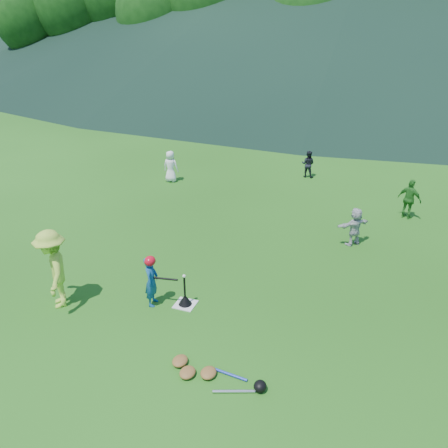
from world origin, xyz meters
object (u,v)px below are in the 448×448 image
adult_coach (54,269)px  batting_tee (185,300)px  batter_child (152,281)px  fielder_a (171,166)px  equipment_pile (208,373)px  home_plate (185,304)px  fielder_d (355,227)px  fielder_c (409,199)px  fielder_b (308,164)px

adult_coach → batting_tee: adult_coach is taller
batter_child → batting_tee: size_ratio=1.72×
fielder_a → equipment_pile: bearing=117.7°
home_plate → fielder_d: (3.22, 4.31, 0.54)m
fielder_d → equipment_pile: bearing=29.0°
home_plate → fielder_d: 5.40m
batter_child → fielder_a: fielder_a is taller
equipment_pile → batting_tee: bearing=125.1°
fielder_d → adult_coach: bearing=-1.7°
fielder_c → batting_tee: 8.27m
fielder_a → batter_child: bearing=111.5°
fielder_b → batting_tee: bearing=88.7°
fielder_b → batting_tee: (-0.91, -9.88, -0.42)m
home_plate → fielder_b: fielder_b is taller
home_plate → fielder_a: fielder_a is taller
adult_coach → fielder_d: adult_coach is taller
fielder_d → batting_tee: (-3.22, -4.31, -0.42)m
batting_tee → equipment_pile: batting_tee is taller
equipment_pile → fielder_b: bearing=91.8°
batting_tee → batter_child: bearing=-163.4°
home_plate → batting_tee: batting_tee is taller
fielder_d → equipment_pile: 6.45m
fielder_b → fielder_c: size_ratio=0.85×
home_plate → adult_coach: 2.93m
batting_tee → equipment_pile: 2.24m
batter_child → fielder_d: 5.97m
home_plate → fielder_b: 9.94m
home_plate → fielder_d: bearing=53.2°
fielder_a → fielder_c: 8.74m
adult_coach → fielder_c: adult_coach is taller
fielder_d → batting_tee: fielder_d is taller
fielder_d → batting_tee: bearing=9.7°
home_plate → fielder_c: bearing=55.6°
adult_coach → fielder_a: size_ratio=1.46×
fielder_b → batting_tee: fielder_b is taller
fielder_a → equipment_pile: (5.34, -9.31, -0.55)m
batter_child → fielder_b: 10.21m
home_plate → batting_tee: bearing=0.0°
fielder_c → equipment_pile: 9.30m
batter_child → fielder_a: bearing=12.6°
fielder_c → equipment_pile: (-3.38, -8.65, -0.58)m
fielder_d → home_plate: bearing=9.7°
fielder_a → fielder_c: (8.71, -0.66, 0.03)m
batter_child → home_plate: bearing=-84.4°
fielder_d → fielder_c: bearing=-163.6°
adult_coach → fielder_b: (3.54, 10.82, -0.35)m
home_plate → batter_child: (-0.69, -0.21, 0.57)m
home_plate → fielder_c: 8.28m
equipment_pile → fielder_d: bearing=72.6°
fielder_c → batting_tee: (-4.67, -6.81, -0.51)m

